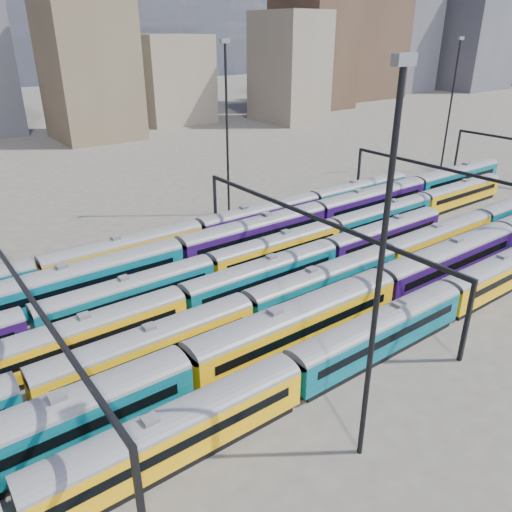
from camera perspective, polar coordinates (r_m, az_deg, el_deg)
ground at (r=53.53m, az=-2.12°, el=-5.42°), size 500.00×500.00×0.00m
rake_0 at (r=39.45m, az=4.05°, el=-13.12°), size 121.05×2.95×4.97m
rake_1 at (r=52.42m, az=14.20°, el=-3.25°), size 135.93×3.31×5.59m
rake_2 at (r=53.24m, az=7.73°, el=-2.66°), size 99.78×2.92×4.92m
rake_3 at (r=46.32m, az=-19.41°, el=-8.44°), size 98.88×2.90×4.87m
rake_4 at (r=61.04m, az=2.39°, el=1.09°), size 96.14×2.82×4.73m
rake_5 at (r=59.30m, az=-8.83°, el=0.50°), size 133.39×3.25×5.49m
rake_6 at (r=59.38m, az=-23.80°, el=-1.64°), size 121.95×2.97×5.01m
gantry_1 at (r=43.65m, az=-24.47°, el=-4.99°), size 0.35×40.35×8.03m
gantry_2 at (r=56.34m, az=6.17°, el=3.65°), size 0.35×40.35×8.03m
gantry_3 at (r=79.01m, az=22.63°, el=7.99°), size 0.35×40.35×8.03m
mast_2 at (r=29.59m, az=14.00°, el=-1.62°), size 1.40×0.50×25.60m
mast_3 at (r=75.82m, az=-3.34°, el=14.75°), size 1.40×0.50×25.60m
mast_5 at (r=109.00m, az=21.41°, el=16.13°), size 1.40×0.50×25.60m
skyline at (r=194.80m, az=6.03°, el=22.54°), size 399.22×60.48×50.03m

